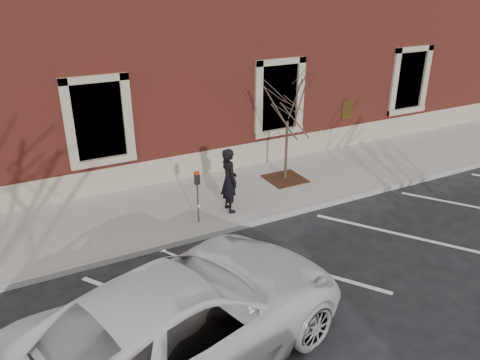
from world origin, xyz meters
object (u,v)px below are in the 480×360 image
parking_meter (197,188)px  white_truck (183,319)px  man (229,180)px  sapling (288,104)px

parking_meter → white_truck: 4.72m
parking_meter → white_truck: size_ratio=0.23×
man → white_truck: (-3.08, -4.47, -0.18)m
white_truck → sapling: bearing=-61.1°
parking_meter → sapling: sapling is taller
parking_meter → sapling: size_ratio=0.41×
white_truck → man: bearing=-50.4°
sapling → man: bearing=-156.7°
parking_meter → white_truck: white_truck is taller
white_truck → parking_meter: bearing=-41.6°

